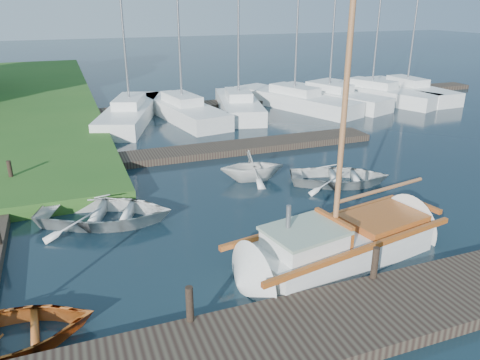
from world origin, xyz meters
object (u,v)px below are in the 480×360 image
object	(u,v)px
mooring_post_5	(10,171)
dinghy	(3,331)
marina_boat_0	(130,112)
marina_boat_5	(371,92)
marina_boat_4	(329,96)
tender_b	(252,164)
sailboat	(343,245)
marina_boat_1	(182,109)
mooring_post_1	(190,304)
marina_boat_6	(407,89)
tender_c	(340,174)
mooring_post_2	(375,263)
tender_a	(105,210)
marina_boat_2	(238,104)
marina_boat_3	(294,99)

from	to	relation	value
mooring_post_5	dinghy	size ratio (longest dim) A/B	0.23
marina_boat_0	marina_boat_5	distance (m)	16.59
mooring_post_5	marina_boat_4	size ratio (longest dim) A/B	0.08
tender_b	marina_boat_5	distance (m)	17.83
dinghy	marina_boat_5	xyz separation A→B (m)	(21.78, 18.36, 0.21)
sailboat	marina_boat_1	xyz separation A→B (m)	(-0.07, 17.12, 0.21)
marina_boat_1	mooring_post_1	bearing A→B (deg)	156.40
mooring_post_1	marina_boat_6	distance (m)	28.58
tender_c	marina_boat_6	distance (m)	18.87
tender_c	dinghy	bearing A→B (deg)	138.56
mooring_post_1	tender_b	world-z (taller)	tender_b
mooring_post_5	mooring_post_1	bearing A→B (deg)	-68.20
marina_boat_1	marina_boat_5	distance (m)	13.63
mooring_post_1	dinghy	distance (m)	3.71
mooring_post_1	marina_boat_4	world-z (taller)	marina_boat_4
sailboat	marina_boat_5	distance (m)	22.31
marina_boat_4	mooring_post_2	bearing A→B (deg)	131.58
dinghy	tender_a	world-z (taller)	tender_a
tender_b	marina_boat_2	xyz separation A→B (m)	(3.55, 10.92, -0.07)
marina_boat_3	mooring_post_1	bearing A→B (deg)	126.88
mooring_post_2	marina_boat_4	world-z (taller)	marina_boat_4
marina_boat_1	marina_boat_6	xyz separation A→B (m)	(16.57, 0.57, 0.01)
mooring_post_1	sailboat	xyz separation A→B (m)	(4.65, 1.54, -0.36)
mooring_post_5	marina_boat_3	world-z (taller)	marina_boat_3
marina_boat_0	marina_boat_2	distance (m)	6.51
mooring_post_1	tender_a	xyz separation A→B (m)	(-1.11, 5.96, -0.27)
tender_a	tender_c	world-z (taller)	tender_a
marina_boat_4	marina_boat_5	distance (m)	3.53
mooring_post_5	marina_boat_0	size ratio (longest dim) A/B	0.08
marina_boat_5	mooring_post_2	bearing A→B (deg)	123.33
tender_a	marina_boat_0	bearing A→B (deg)	8.93
marina_boat_0	sailboat	bearing A→B (deg)	-150.60
marina_boat_2	marina_boat_0	bearing A→B (deg)	100.69
tender_a	tender_b	size ratio (longest dim) A/B	1.69
mooring_post_1	marina_boat_1	xyz separation A→B (m)	(4.58, 18.66, -0.14)
tender_b	marina_boat_1	xyz separation A→B (m)	(0.02, 10.89, -0.08)
marina_boat_6	marina_boat_0	bearing A→B (deg)	88.53
mooring_post_1	sailboat	bearing A→B (deg)	18.33
marina_boat_3	marina_boat_5	xyz separation A→B (m)	(6.15, 0.33, 0.00)
tender_a	marina_boat_3	size ratio (longest dim) A/B	0.36
mooring_post_2	tender_b	bearing A→B (deg)	89.56
marina_boat_1	marina_boat_2	distance (m)	3.53
tender_b	marina_boat_5	world-z (taller)	marina_boat_5
mooring_post_1	marina_boat_6	size ratio (longest dim) A/B	0.07
marina_boat_0	marina_boat_1	distance (m)	2.99
tender_b	tender_c	bearing A→B (deg)	-108.07
marina_boat_1	marina_boat_3	distance (m)	7.47
mooring_post_2	dinghy	distance (m)	8.14
marina_boat_2	tender_b	bearing A→B (deg)	175.23
marina_boat_0	marina_boat_4	xyz separation A→B (m)	(13.07, 0.08, 0.00)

